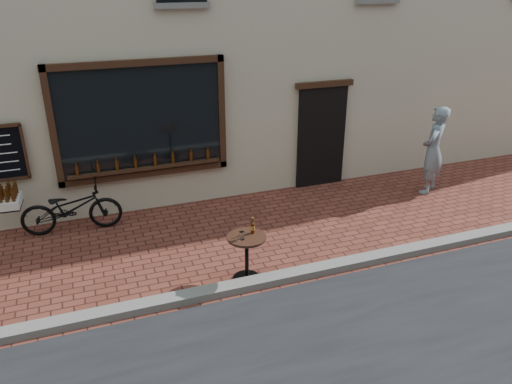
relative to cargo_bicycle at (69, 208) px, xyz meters
name	(u,v)px	position (x,y,z in m)	size (l,w,h in m)	color
ground	(309,283)	(3.39, -3.02, -0.48)	(90.00, 90.00, 0.00)	#5A271D
kerb	(304,273)	(3.39, -2.82, -0.42)	(90.00, 0.25, 0.12)	slate
cargo_bicycle	(69,208)	(0.00, 0.00, 0.00)	(2.13, 0.73, 0.99)	black
bistro_table	(247,249)	(2.52, -2.60, 0.07)	(0.60, 0.60, 1.02)	black
pedestrian	(433,150)	(7.32, -0.75, 0.47)	(0.69, 0.45, 1.89)	gray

